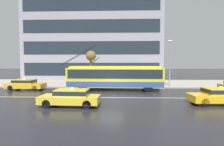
% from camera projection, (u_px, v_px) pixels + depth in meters
% --- Properties ---
extents(ground_plane, '(160.00, 160.00, 0.00)m').
position_uv_depth(ground_plane, '(111.00, 95.00, 17.58)').
color(ground_plane, black).
extents(sidewalk_slab, '(80.00, 10.00, 0.14)m').
position_uv_depth(sidewalk_slab, '(114.00, 83.00, 27.48)').
color(sidewalk_slab, gray).
rests_on(sidewalk_slab, ground_plane).
extents(lane_centre_line, '(72.00, 0.14, 0.01)m').
position_uv_depth(lane_centre_line, '(111.00, 98.00, 16.38)').
color(lane_centre_line, silver).
rests_on(lane_centre_line, ground_plane).
extents(trolleybus, '(12.32, 2.83, 5.39)m').
position_uv_depth(trolleybus, '(115.00, 77.00, 20.80)').
color(trolleybus, yellow).
rests_on(trolleybus, ground_plane).
extents(taxi_oncoming_near, '(4.54, 1.94, 1.39)m').
position_uv_depth(taxi_oncoming_near, '(71.00, 97.00, 13.18)').
color(taxi_oncoming_near, yellow).
rests_on(taxi_oncoming_near, ground_plane).
extents(taxi_queued_behind_bus, '(4.42, 1.81, 1.39)m').
position_uv_depth(taxi_queued_behind_bus, '(25.00, 84.00, 21.10)').
color(taxi_queued_behind_bus, gold).
rests_on(taxi_queued_behind_bus, ground_plane).
extents(taxi_oncoming_far, '(4.55, 1.97, 1.39)m').
position_uv_depth(taxi_oncoming_far, '(219.00, 95.00, 13.77)').
color(taxi_oncoming_far, yellow).
rests_on(taxi_oncoming_far, ground_plane).
extents(bus_shelter, '(4.30, 1.89, 2.64)m').
position_uv_depth(bus_shelter, '(103.00, 71.00, 24.55)').
color(bus_shelter, gray).
rests_on(bus_shelter, sidewalk_slab).
extents(pedestrian_at_shelter, '(1.38, 1.38, 2.05)m').
position_uv_depth(pedestrian_at_shelter, '(82.00, 73.00, 24.58)').
color(pedestrian_at_shelter, '#1C384C').
rests_on(pedestrian_at_shelter, sidewalk_slab).
extents(pedestrian_approaching_curb, '(1.42, 1.42, 1.95)m').
position_uv_depth(pedestrian_approaching_curb, '(146.00, 74.00, 25.18)').
color(pedestrian_approaching_curb, black).
rests_on(pedestrian_approaching_curb, sidewalk_slab).
extents(pedestrian_walking_past, '(1.18, 1.18, 2.02)m').
position_uv_depth(pedestrian_walking_past, '(99.00, 74.00, 23.07)').
color(pedestrian_walking_past, '#484F48').
rests_on(pedestrian_walking_past, sidewalk_slab).
extents(pedestrian_waiting_by_pole, '(1.34, 1.34, 1.95)m').
position_uv_depth(pedestrian_waiting_by_pole, '(95.00, 74.00, 25.20)').
color(pedestrian_waiting_by_pole, '#213950').
rests_on(pedestrian_waiting_by_pole, sidewalk_slab).
extents(street_lamp, '(0.60, 0.32, 6.11)m').
position_uv_depth(street_lamp, '(170.00, 59.00, 23.21)').
color(street_lamp, gray).
rests_on(street_lamp, sidewalk_slab).
extents(street_tree_bare, '(1.89, 2.06, 4.81)m').
position_uv_depth(street_tree_bare, '(91.00, 58.00, 24.58)').
color(street_tree_bare, brown).
rests_on(street_tree_bare, sidewalk_slab).
extents(office_tower_corner_left, '(26.30, 12.25, 27.41)m').
position_uv_depth(office_tower_corner_left, '(95.00, 13.00, 36.73)').
color(office_tower_corner_left, '#938F9E').
rests_on(office_tower_corner_left, ground_plane).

